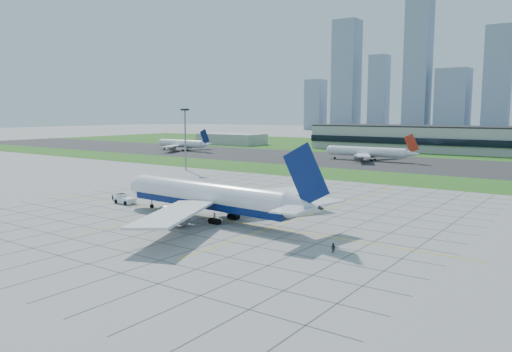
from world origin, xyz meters
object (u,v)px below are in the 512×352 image
(airliner, at_px, (210,197))
(distant_jet_0, at_px, (182,144))
(crew_far, at_px, (333,248))
(crew_near, at_px, (113,198))
(distant_jet_1, at_px, (368,152))
(pushback_tug, at_px, (124,199))
(light_mast, at_px, (185,131))

(airliner, relative_size, distant_jet_0, 1.39)
(crew_far, bearing_deg, distant_jet_0, 151.99)
(crew_near, distance_m, distant_jet_0, 179.41)
(distant_jet_0, bearing_deg, distant_jet_1, 2.97)
(pushback_tug, height_order, distant_jet_1, distant_jet_1)
(light_mast, xyz_separation_m, crew_far, (107.22, -76.65, -15.30))
(crew_near, bearing_deg, pushback_tug, -86.31)
(light_mast, relative_size, distant_jet_1, 0.56)
(distant_jet_1, bearing_deg, light_mast, -119.14)
(airliner, height_order, distant_jet_1, airliner)
(airliner, distance_m, distant_jet_1, 152.78)
(light_mast, bearing_deg, distant_jet_0, 134.57)
(crew_far, bearing_deg, light_mast, 156.42)
(airliner, bearing_deg, pushback_tug, -179.56)
(light_mast, xyz_separation_m, pushback_tug, (40.39, -66.26, -15.08))
(airliner, height_order, crew_far, airliner)
(light_mast, distance_m, crew_far, 132.68)
(light_mast, xyz_separation_m, distant_jet_0, (-75.36, 76.51, -11.70))
(pushback_tug, height_order, distant_jet_0, distant_jet_0)
(pushback_tug, distance_m, crew_near, 6.00)
(airliner, bearing_deg, crew_near, 179.44)
(crew_far, xyz_separation_m, distant_jet_1, (-61.05, 159.45, 3.61))
(pushback_tug, distance_m, distant_jet_0, 183.83)
(distant_jet_1, bearing_deg, distant_jet_0, -177.03)
(crew_far, distance_m, distant_jet_1, 170.78)
(light_mast, xyz_separation_m, crew_near, (34.47, -65.31, -15.32))
(light_mast, height_order, pushback_tug, light_mast)
(airliner, bearing_deg, crew_far, -10.62)
(pushback_tug, xyz_separation_m, crew_far, (66.83, -10.38, -0.22))
(pushback_tug, xyz_separation_m, distant_jet_1, (5.78, 149.07, 3.39))
(crew_far, distance_m, distant_jet_0, 238.34)
(crew_near, relative_size, distant_jet_0, 0.04)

